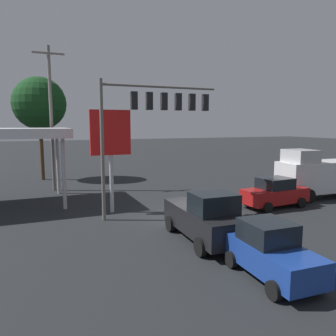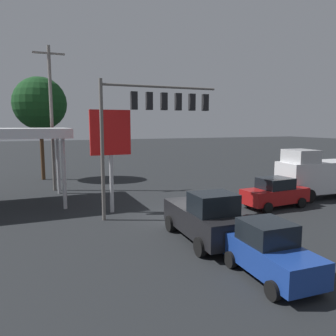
{
  "view_description": "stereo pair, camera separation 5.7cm",
  "coord_description": "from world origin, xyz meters",
  "px_view_note": "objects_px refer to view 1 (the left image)",
  "views": [
    {
      "loc": [
        7.74,
        16.72,
        5.35
      ],
      "look_at": [
        0.0,
        -2.0,
        2.65
      ],
      "focal_mm": 35.0,
      "sensor_mm": 36.0,
      "label": 1
    },
    {
      "loc": [
        7.69,
        16.74,
        5.35
      ],
      "look_at": [
        0.0,
        -2.0,
        2.65
      ],
      "focal_mm": 35.0,
      "sensor_mm": 36.0,
      "label": 2
    }
  ],
  "objects_px": {
    "traffic_signal_assembly": "(153,112)",
    "price_sign": "(111,138)",
    "hatchback_crossing": "(271,251)",
    "utility_pole": "(51,116)",
    "sedan_far": "(275,193)",
    "street_tree": "(39,104)",
    "delivery_truck": "(320,175)",
    "pickup_parked": "(205,218)"
  },
  "relations": [
    {
      "from": "traffic_signal_assembly",
      "to": "hatchback_crossing",
      "type": "distance_m",
      "value": 10.58
    },
    {
      "from": "traffic_signal_assembly",
      "to": "price_sign",
      "type": "height_order",
      "value": "traffic_signal_assembly"
    },
    {
      "from": "street_tree",
      "to": "hatchback_crossing",
      "type": "bearing_deg",
      "value": 105.03
    },
    {
      "from": "traffic_signal_assembly",
      "to": "delivery_truck",
      "type": "height_order",
      "value": "traffic_signal_assembly"
    },
    {
      "from": "price_sign",
      "to": "hatchback_crossing",
      "type": "distance_m",
      "value": 11.73
    },
    {
      "from": "traffic_signal_assembly",
      "to": "street_tree",
      "type": "xyz_separation_m",
      "value": [
        5.75,
        -15.89,
        1.24
      ]
    },
    {
      "from": "price_sign",
      "to": "traffic_signal_assembly",
      "type": "bearing_deg",
      "value": 146.14
    },
    {
      "from": "utility_pole",
      "to": "price_sign",
      "type": "relative_size",
      "value": 1.84
    },
    {
      "from": "utility_pole",
      "to": "sedan_far",
      "type": "xyz_separation_m",
      "value": [
        -12.92,
        11.21,
        -5.06
      ]
    },
    {
      "from": "traffic_signal_assembly",
      "to": "price_sign",
      "type": "bearing_deg",
      "value": -33.86
    },
    {
      "from": "hatchback_crossing",
      "to": "utility_pole",
      "type": "bearing_deg",
      "value": -160.37
    },
    {
      "from": "street_tree",
      "to": "price_sign",
      "type": "bearing_deg",
      "value": 103.81
    },
    {
      "from": "utility_pole",
      "to": "traffic_signal_assembly",
      "type": "bearing_deg",
      "value": 117.09
    },
    {
      "from": "utility_pole",
      "to": "delivery_truck",
      "type": "xyz_separation_m",
      "value": [
        -17.97,
        10.17,
        -4.31
      ]
    },
    {
      "from": "sedan_far",
      "to": "street_tree",
      "type": "height_order",
      "value": "street_tree"
    },
    {
      "from": "sedan_far",
      "to": "traffic_signal_assembly",
      "type": "bearing_deg",
      "value": -13.62
    },
    {
      "from": "sedan_far",
      "to": "price_sign",
      "type": "bearing_deg",
      "value": -19.6
    },
    {
      "from": "pickup_parked",
      "to": "street_tree",
      "type": "xyz_separation_m",
      "value": [
        6.39,
        -21.03,
        6.2
      ]
    },
    {
      "from": "sedan_far",
      "to": "hatchback_crossing",
      "type": "xyz_separation_m",
      "value": [
        6.88,
        7.87,
        -0.0
      ]
    },
    {
      "from": "hatchback_crossing",
      "to": "price_sign",
      "type": "bearing_deg",
      "value": -161.29
    },
    {
      "from": "price_sign",
      "to": "pickup_parked",
      "type": "relative_size",
      "value": 1.18
    },
    {
      "from": "hatchback_crossing",
      "to": "street_tree",
      "type": "bearing_deg",
      "value": -162.91
    },
    {
      "from": "hatchback_crossing",
      "to": "traffic_signal_assembly",
      "type": "bearing_deg",
      "value": -171.8
    },
    {
      "from": "delivery_truck",
      "to": "street_tree",
      "type": "relative_size",
      "value": 0.7
    },
    {
      "from": "utility_pole",
      "to": "price_sign",
      "type": "distance_m",
      "value": 8.99
    },
    {
      "from": "price_sign",
      "to": "delivery_truck",
      "type": "distance_m",
      "value": 15.49
    },
    {
      "from": "traffic_signal_assembly",
      "to": "price_sign",
      "type": "xyz_separation_m",
      "value": [
        2.21,
        -1.48,
        -1.51
      ]
    },
    {
      "from": "hatchback_crossing",
      "to": "pickup_parked",
      "type": "relative_size",
      "value": 0.73
    },
    {
      "from": "utility_pole",
      "to": "hatchback_crossing",
      "type": "distance_m",
      "value": 20.65
    },
    {
      "from": "utility_pole",
      "to": "pickup_parked",
      "type": "xyz_separation_m",
      "value": [
        -5.69,
        15.02,
        -4.9
      ]
    },
    {
      "from": "price_sign",
      "to": "utility_pole",
      "type": "bearing_deg",
      "value": -71.27
    },
    {
      "from": "delivery_truck",
      "to": "utility_pole",
      "type": "bearing_deg",
      "value": -26.39
    },
    {
      "from": "utility_pole",
      "to": "sedan_far",
      "type": "distance_m",
      "value": 17.84
    },
    {
      "from": "price_sign",
      "to": "street_tree",
      "type": "distance_m",
      "value": 15.09
    },
    {
      "from": "sedan_far",
      "to": "hatchback_crossing",
      "type": "height_order",
      "value": "hatchback_crossing"
    },
    {
      "from": "sedan_far",
      "to": "street_tree",
      "type": "xyz_separation_m",
      "value": [
        13.62,
        -17.22,
        6.36
      ]
    },
    {
      "from": "utility_pole",
      "to": "sedan_far",
      "type": "bearing_deg",
      "value": 139.06
    },
    {
      "from": "utility_pole",
      "to": "sedan_far",
      "type": "relative_size",
      "value": 2.53
    },
    {
      "from": "hatchback_crossing",
      "to": "pickup_parked",
      "type": "xyz_separation_m",
      "value": [
        0.35,
        -4.07,
        0.16
      ]
    },
    {
      "from": "pickup_parked",
      "to": "street_tree",
      "type": "distance_m",
      "value": 22.84
    },
    {
      "from": "delivery_truck",
      "to": "hatchback_crossing",
      "type": "distance_m",
      "value": 14.91
    },
    {
      "from": "pickup_parked",
      "to": "utility_pole",
      "type": "bearing_deg",
      "value": -157.72
    }
  ]
}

